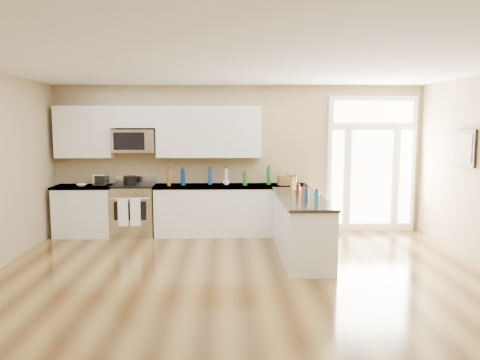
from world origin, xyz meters
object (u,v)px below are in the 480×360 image
object	(u,v)px
peninsula_cabinet	(301,228)
toaster_oven	(101,179)
stockpot	(130,180)
kitchen_range	(134,210)

from	to	relation	value
peninsula_cabinet	toaster_oven	bearing A→B (deg)	156.57
peninsula_cabinet	stockpot	world-z (taller)	stockpot
kitchen_range	toaster_oven	bearing A→B (deg)	173.28
peninsula_cabinet	toaster_oven	xyz separation A→B (m)	(-3.51, 1.52, 0.61)
peninsula_cabinet	kitchen_range	xyz separation A→B (m)	(-2.90, 1.45, 0.04)
peninsula_cabinet	kitchen_range	distance (m)	3.24
peninsula_cabinet	kitchen_range	size ratio (longest dim) A/B	2.15
stockpot	peninsula_cabinet	bearing A→B (deg)	-25.92
kitchen_range	stockpot	size ratio (longest dim) A/B	4.54
kitchen_range	toaster_oven	xyz separation A→B (m)	(-0.61, 0.07, 0.57)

